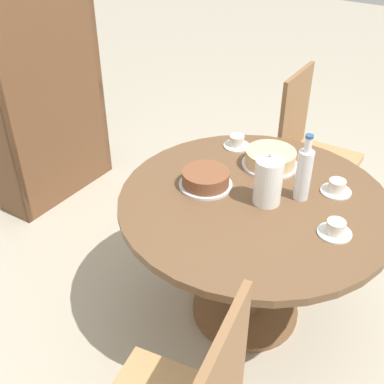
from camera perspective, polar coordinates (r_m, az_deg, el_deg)
The scene contains 11 objects.
ground_plane at distance 2.60m, azimuth 6.25°, elevation -13.71°, with size 14.00×14.00×0.00m, color #B2A893.
dining_table at distance 2.22m, azimuth 7.13°, elevation -4.14°, with size 1.20×1.20×0.71m.
chair_a at distance 3.01m, azimuth 13.82°, elevation 4.96°, with size 0.43×0.43×0.96m.
bookshelf at distance 3.17m, azimuth -17.68°, elevation 14.30°, with size 0.81×0.28×1.90m.
coffee_pot at distance 2.05m, azimuth 9.03°, elevation 1.42°, with size 0.12×0.12×0.25m.
water_bottle at distance 2.10m, azimuth 13.11°, elevation 2.18°, with size 0.07×0.07×0.31m.
cake_main at distance 2.35m, azimuth 9.27°, elevation 3.92°, with size 0.27×0.27×0.08m.
cake_second at distance 2.17m, azimuth 1.64°, elevation 1.55°, with size 0.24×0.24×0.08m.
cup_a at distance 1.98m, azimuth 16.61°, elevation -4.21°, with size 0.14×0.14×0.06m.
cup_b at distance 2.51m, azimuth 5.34°, elevation 5.89°, with size 0.14×0.14×0.06m.
cup_c at distance 2.23m, azimuth 16.75°, elevation 0.51°, with size 0.14×0.14×0.06m.
Camera 1 is at (-1.59, -0.73, 1.93)m, focal length 45.00 mm.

